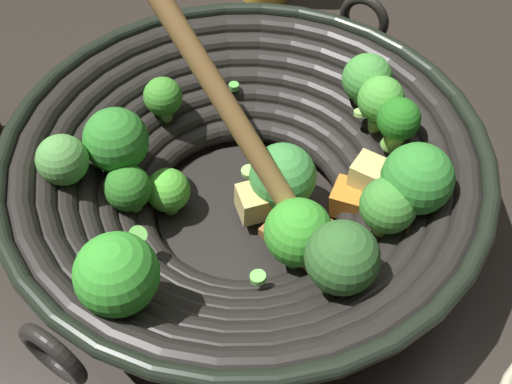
{
  "coord_description": "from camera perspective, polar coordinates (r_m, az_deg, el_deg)",
  "views": [
    {
      "loc": [
        0.1,
        -0.32,
        0.45
      ],
      "look_at": [
        0.01,
        0.01,
        0.03
      ],
      "focal_mm": 41.93,
      "sensor_mm": 36.0,
      "label": 1
    }
  ],
  "objects": [
    {
      "name": "ground_plane",
      "position": [
        0.56,
        -0.95,
        -2.3
      ],
      "size": [
        4.0,
        4.0,
        0.0
      ],
      "primitive_type": "plane",
      "color": "#28231E"
    },
    {
      "name": "wok",
      "position": [
        0.51,
        -0.88,
        1.85
      ],
      "size": [
        0.41,
        0.44,
        0.27
      ],
      "color": "black",
      "rests_on": "ground"
    }
  ]
}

